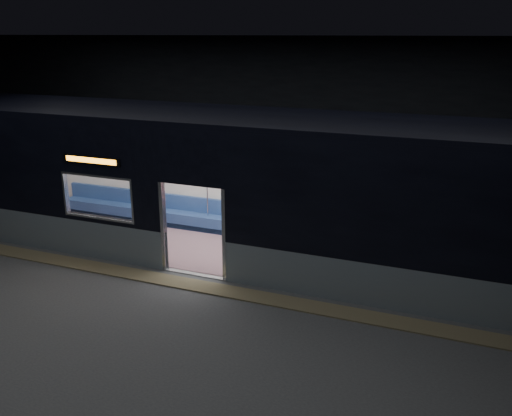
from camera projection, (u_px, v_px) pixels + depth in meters
The scene contains 7 objects.
station_floor at pixel (171, 295), 11.00m from camera, with size 24.00×14.00×0.01m, color #47494C.
station_envelope at pixel (161, 114), 9.86m from camera, with size 24.00×14.00×5.00m.
tactile_strip at pixel (184, 283), 11.48m from camera, with size 22.80×0.50×0.03m, color #8C7F59.
metro_car at pixel (222, 178), 12.67m from camera, with size 18.00×3.04×3.35m.
passenger at pixel (268, 211), 13.61m from camera, with size 0.45×0.73×1.40m.
handbag at pixel (266, 218), 13.43m from camera, with size 0.30×0.26×0.15m, color black.
transit_map at pixel (309, 188), 13.35m from camera, with size 0.88×0.03×0.57m, color white.
Camera 1 is at (5.25, -8.58, 5.09)m, focal length 38.00 mm.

